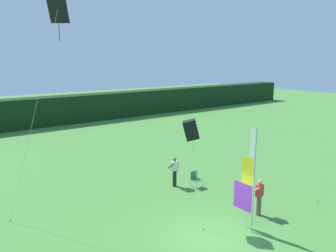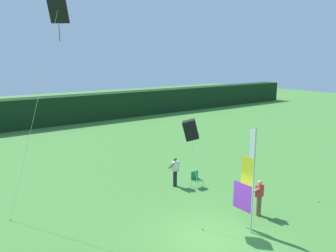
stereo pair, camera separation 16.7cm
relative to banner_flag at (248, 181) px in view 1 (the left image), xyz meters
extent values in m
plane|color=#478438|center=(-1.66, 0.44, -2.10)|extent=(120.00, 120.00, 0.00)
cube|color=black|center=(-1.66, 27.29, -0.60)|extent=(80.00, 2.40, 3.02)
cylinder|color=#B7B7BC|center=(0.00, -0.29, 0.09)|extent=(0.06, 0.06, 4.39)
cube|color=purple|center=(0.00, 0.22, -0.73)|extent=(0.02, 0.97, 1.17)
cube|color=yellow|center=(0.00, 0.04, 0.44)|extent=(0.02, 0.60, 1.17)
cube|color=white|center=(0.00, -0.15, 1.61)|extent=(0.02, 0.23, 1.17)
cylinder|color=black|center=(0.56, 5.51, -1.65)|extent=(0.22, 0.22, 0.91)
cube|color=white|center=(0.56, 5.51, -0.93)|extent=(0.36, 0.20, 0.52)
sphere|color=brown|center=(0.56, 5.51, -0.55)|extent=(0.20, 0.20, 0.20)
cylinder|color=brown|center=(0.33, 5.57, -0.90)|extent=(0.09, 0.48, 0.42)
cylinder|color=brown|center=(0.79, 5.52, -0.99)|extent=(0.09, 0.14, 0.56)
cylinder|color=brown|center=(1.46, 0.48, -1.65)|extent=(0.22, 0.22, 0.92)
cube|color=red|center=(1.46, 0.48, -0.92)|extent=(0.36, 0.20, 0.54)
sphere|color=tan|center=(1.46, 0.48, -0.52)|extent=(0.20, 0.20, 0.20)
cylinder|color=tan|center=(1.23, 0.55, -0.87)|extent=(0.09, 0.48, 0.42)
cylinder|color=tan|center=(1.69, 0.49, -0.97)|extent=(0.09, 0.14, 0.56)
cylinder|color=#BCBCC1|center=(1.18, 4.38, -1.89)|extent=(0.03, 0.03, 0.42)
cylinder|color=#BCBCC1|center=(1.66, 4.38, -1.89)|extent=(0.03, 0.03, 0.42)
cylinder|color=#BCBCC1|center=(1.18, 4.86, -1.89)|extent=(0.03, 0.03, 0.42)
cylinder|color=#BCBCC1|center=(1.66, 4.86, -1.89)|extent=(0.03, 0.03, 0.42)
cube|color=#237F42|center=(1.42, 4.62, -1.67)|extent=(0.48, 0.48, 0.03)
cube|color=#237F42|center=(1.42, 4.86, -1.43)|extent=(0.48, 0.03, 0.44)
cylinder|color=brown|center=(-1.47, 0.99, -2.06)|extent=(0.03, 0.03, 0.08)
cylinder|color=silver|center=(-1.36, 1.55, -0.08)|extent=(0.24, 1.13, 4.05)
cube|color=black|center=(-1.25, 2.11, 1.94)|extent=(0.90, 0.88, 0.92)
cylinder|color=brown|center=(-7.71, 6.63, -2.06)|extent=(0.03, 0.03, 0.08)
cylinder|color=silver|center=(-6.56, 6.06, 2.35)|extent=(2.32, 1.15, 8.91)
cube|color=black|center=(-5.41, 5.49, 6.80)|extent=(0.86, 0.82, 1.02)
cylinder|color=black|center=(-5.41, 5.49, 5.91)|extent=(0.02, 0.02, 0.70)
cylinder|color=brown|center=(4.94, -0.42, -2.06)|extent=(0.03, 0.03, 0.08)
camera|label=1|loc=(-10.23, -8.17, 4.88)|focal=35.37mm
camera|label=2|loc=(-10.09, -8.27, 4.88)|focal=35.37mm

